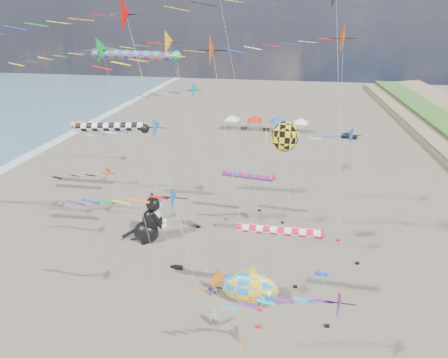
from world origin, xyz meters
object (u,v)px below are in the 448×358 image
Objects in this scene: fish_inflatable at (249,288)px; child_blue at (210,290)px; parked_car at (349,136)px; cat_inflatable at (148,218)px; child_green at (226,290)px; person_adult at (215,318)px.

fish_inflatable reaches higher than child_blue.
fish_inflatable is at bearing 174.14° from parked_car.
parked_car is at bearing 39.70° from cat_inflatable.
fish_inflatable reaches higher than child_green.
cat_inflatable reaches higher than parked_car.
person_adult is 1.86× the size of child_blue.
cat_inflatable is 3.14× the size of person_adult.
cat_inflatable is at bearing 153.04° from child_green.
person_adult is 3.65m from child_blue.
fish_inflatable is 6.09× the size of child_green.
cat_inflatable is 1.67× the size of parked_car.
person_adult reaches higher than parked_car.
parked_car is (17.94, 52.78, -0.33)m from person_adult.
parked_car reaches higher than child_blue.
person_adult is at bearing 172.81° from parked_car.
parked_car is at bearing 72.56° from fish_inflatable.
fish_inflatable is 3.67× the size of person_adult.
child_blue is (-1.42, -0.30, -0.06)m from child_green.
cat_inflatable is 14.46m from person_adult.
fish_inflatable is at bearing -27.64° from child_blue.
fish_inflatable is 4.15m from person_adult.
person_adult is at bearing -65.03° from cat_inflatable.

